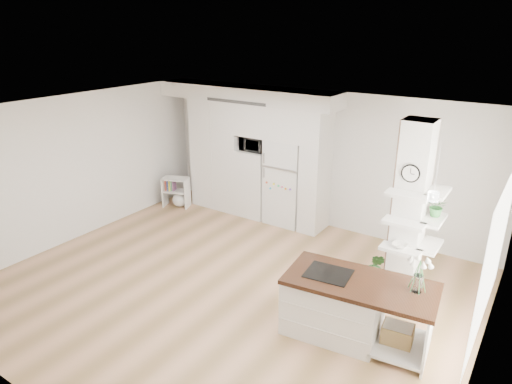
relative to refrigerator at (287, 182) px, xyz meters
The scene contains 14 objects.
floor 2.87m from the refrigerator, 78.93° to the right, with size 7.00×6.00×0.01m, color tan.
room 2.90m from the refrigerator, 78.93° to the right, with size 7.04×6.04×2.72m.
cabinet_wall 1.12m from the refrigerator, behind, with size 4.00×0.71×2.70m.
refrigerator is the anchor object (origin of this frame).
column 3.33m from the refrigerator, 28.14° to the right, with size 0.69×0.90×2.70m.
window 4.70m from the refrigerator, 30.76° to the right, with size 2.40×2.40×0.00m, color white.
pendant_light 3.59m from the refrigerator, 48.71° to the right, with size 0.12×0.12×0.10m, color white.
kitchen_island 3.69m from the refrigerator, 48.44° to the right, with size 1.96×1.10×1.41m.
bookshelf 2.59m from the refrigerator, 165.77° to the right, with size 0.64×0.51×0.67m.
floor_plant_a 2.70m from the refrigerator, 26.83° to the right, with size 0.26×0.21×0.47m, color #29662D.
floor_plant_b 2.70m from the refrigerator, ahead, with size 0.28×0.28×0.49m, color #29662D.
microwave 1.02m from the refrigerator, behind, with size 0.54×0.37×0.30m, color #2D2D2D.
shelf_plant 3.51m from the refrigerator, 23.68° to the right, with size 0.27×0.23×0.30m, color #29662D.
decor_bowl 3.34m from the refrigerator, 32.27° to the right, with size 0.22×0.22×0.05m, color white.
Camera 1 is at (3.78, -4.87, 3.87)m, focal length 32.00 mm.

